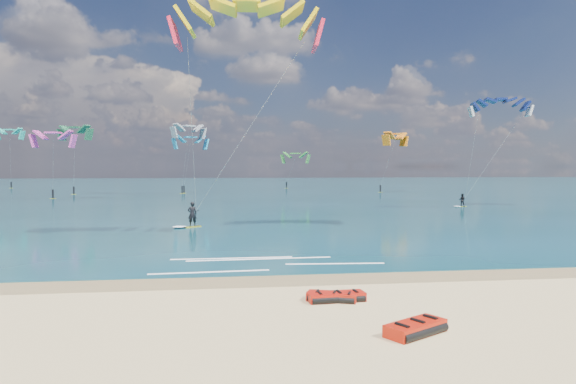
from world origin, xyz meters
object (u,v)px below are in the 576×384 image
object	(u,v)px
packed_kite_left	(336,301)
packed_kite_right	(415,334)
kitesurfer_main	(219,110)
kitesurfer_far	(482,147)
packed_kite_mid	(332,301)

from	to	relation	value
packed_kite_left	packed_kite_right	xyz separation A→B (m)	(1.51, -3.99, 0.00)
packed_kite_left	kitesurfer_main	distance (m)	22.37
packed_kite_left	kitesurfer_far	size ratio (longest dim) A/B	0.17
packed_kite_left	packed_kite_right	bearing A→B (deg)	-73.58
packed_kite_left	packed_kite_mid	bearing A→B (deg)	154.07
packed_kite_right	kitesurfer_main	bearing A→B (deg)	73.45
kitesurfer_far	kitesurfer_main	bearing A→B (deg)	-168.30
packed_kite_mid	kitesurfer_main	world-z (taller)	kitesurfer_main
kitesurfer_far	packed_kite_right	bearing A→B (deg)	-140.06
packed_kite_right	kitesurfer_far	bearing A→B (deg)	29.60
packed_kite_right	kitesurfer_main	xyz separation A→B (m)	(-5.92, 23.93, 9.13)
packed_kite_mid	kitesurfer_far	world-z (taller)	kitesurfer_far
packed_kite_mid	kitesurfer_far	xyz separation A→B (m)	(26.42, 38.91, 7.30)
packed_kite_right	kitesurfer_main	size ratio (longest dim) A/B	0.12
kitesurfer_far	packed_kite_left	bearing A→B (deg)	-144.09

